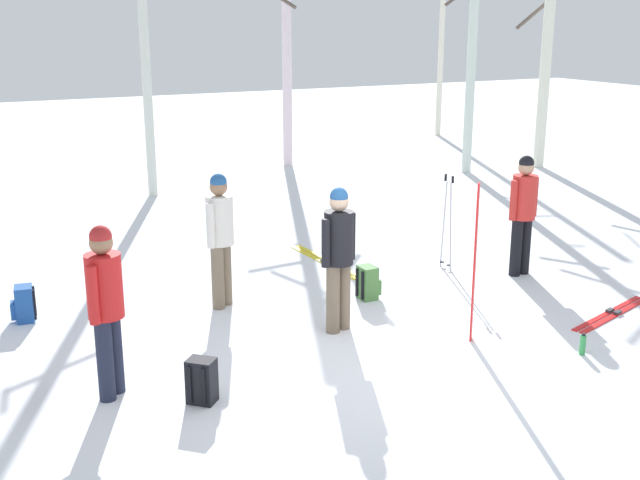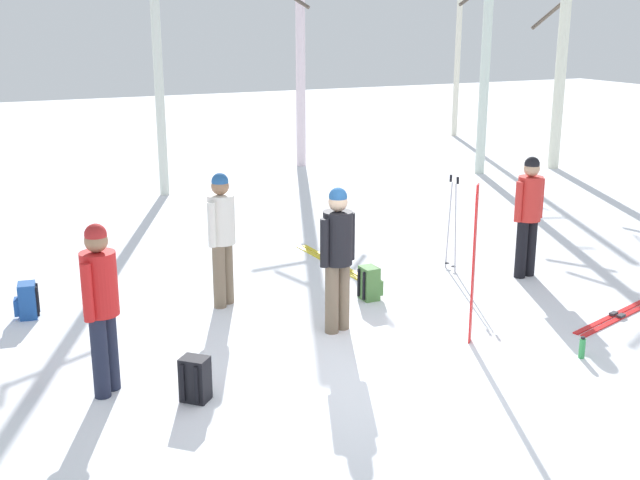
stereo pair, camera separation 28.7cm
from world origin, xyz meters
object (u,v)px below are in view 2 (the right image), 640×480
ski_pair_lying_0 (615,317)px  backpack_2 (196,379)px  birch_tree_4 (487,29)px  water_bottle_0 (582,348)px  birch_tree_5 (561,53)px  birch_tree_3 (301,23)px  ski_pair_planted_2 (474,266)px  backpack_0 (370,283)px  person_1 (529,209)px  ski_pair_lying_1 (330,261)px  ski_poles_0 (452,220)px  person_2 (222,231)px  person_0 (101,298)px  birch_tree_2 (155,20)px  person_3 (338,250)px  birch_tree_6 (459,10)px  backpack_1 (27,301)px

ski_pair_lying_0 → backpack_2: bearing=179.3°
backpack_2 → birch_tree_4: (9.25, 8.28, 3.05)m
water_bottle_0 → birch_tree_5: (7.21, 8.90, 2.60)m
birch_tree_3 → birch_tree_5: birch_tree_3 is taller
ski_pair_planted_2 → backpack_0: 1.90m
person_1 → birch_tree_4: birch_tree_4 is taller
birch_tree_5 → ski_pair_lying_1: bearing=-150.5°
water_bottle_0 → ski_poles_0: bearing=81.8°
person_2 → backpack_0: size_ratio=3.90×
ski_pair_lying_1 → person_2: bearing=-151.8°
person_0 → birch_tree_5: birch_tree_5 is taller
backpack_0 → birch_tree_2: size_ratio=0.06×
person_2 → backpack_2: bearing=-114.0°
backpack_0 → birch_tree_5: 10.80m
person_1 → person_3: size_ratio=1.00×
ski_pair_lying_0 → birch_tree_6: 15.72m
person_3 → person_0: bearing=-169.8°
person_2 → water_bottle_0: size_ratio=6.96×
birch_tree_4 → person_0: bearing=-142.1°
person_1 → ski_pair_planted_2: size_ratio=0.94×
birch_tree_3 → birch_tree_4: (3.36, -2.66, -0.13)m
birch_tree_5 → backpack_1: bearing=-157.8°
birch_tree_5 → ski_pair_lying_0: bearing=-126.3°
person_1 → ski_pair_planted_2: 2.66m
ski_pair_planted_2 → birch_tree_6: (8.91, 13.53, 2.81)m
backpack_0 → backpack_2: (-2.86, -1.79, 0.00)m
person_2 → birch_tree_3: (4.82, 8.56, 2.41)m
ski_pair_planted_2 → ski_pair_lying_1: (-0.13, 3.41, -0.90)m
birch_tree_5 → birch_tree_4: bearing=174.5°
backpack_0 → birch_tree_5: size_ratio=0.09×
birch_tree_6 → birch_tree_2: bearing=-156.1°
backpack_2 → birch_tree_4: birch_tree_4 is taller
person_2 → person_3: size_ratio=1.00×
person_2 → birch_tree_6: birch_tree_6 is taller
ski_poles_0 → backpack_1: bearing=174.4°
person_0 → backpack_1: (-0.51, 2.45, -0.77)m
person_0 → birch_tree_4: (9.99, 7.77, 2.28)m
person_2 → ski_pair_planted_2: bearing=-47.2°
ski_poles_0 → person_1: bearing=-42.0°
person_1 → ski_pair_lying_0: bearing=-90.8°
person_3 → birch_tree_4: size_ratio=0.27×
person_2 → birch_tree_2: bearing=82.2°
birch_tree_5 → ski_poles_0: bearing=-139.9°
backpack_1 → water_bottle_0: bearing=-35.4°
ski_pair_lying_0 → backpack_0: 3.06m
birch_tree_2 → birch_tree_6: 11.09m
ski_poles_0 → birch_tree_2: bearing=110.7°
backpack_0 → backpack_1: bearing=164.1°
ski_pair_planted_2 → person_1: bearing=38.2°
birch_tree_4 → birch_tree_6: (2.87, 5.31, 0.46)m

